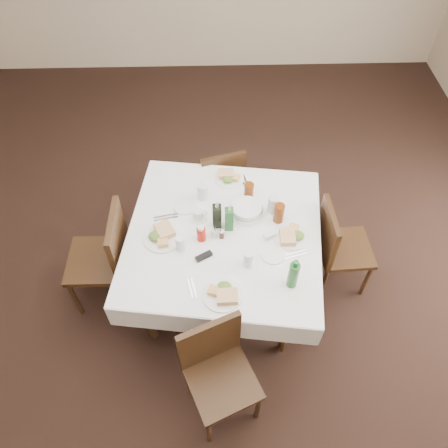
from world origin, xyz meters
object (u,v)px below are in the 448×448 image
chair_north (221,178)px  green_bottle (293,275)px  chair_west (107,254)px  ketchup_bottle (201,233)px  water_s (249,259)px  bread_basket (247,210)px  oil_cruet_dark (217,215)px  water_e (273,204)px  oil_cruet_green (229,218)px  coffee_mug (199,215)px  dining_table (224,238)px  chair_east (336,244)px  water_w (180,243)px  water_n (203,192)px  chair_south (217,365)px

chair_north → green_bottle: 1.43m
chair_west → ketchup_bottle: size_ratio=6.83×
ketchup_bottle → water_s: bearing=-35.2°
bread_basket → oil_cruet_dark: oil_cruet_dark is taller
water_e → oil_cruet_green: size_ratio=0.59×
chair_north → ketchup_bottle: 0.99m
coffee_mug → dining_table: bearing=-36.3°
chair_east → bread_basket: size_ratio=3.52×
oil_cruet_green → dining_table: bearing=-134.5°
dining_table → water_w: bearing=-155.5°
chair_north → water_n: (-0.15, -0.51, 0.37)m
water_w → coffee_mug: water_w is taller
water_e → green_bottle: size_ratio=0.57×
chair_west → water_e: size_ratio=6.36×
water_s → water_w: 0.49m
chair_north → chair_east: size_ratio=0.95×
chair_west → water_w: chair_west is taller
chair_north → bread_basket: bread_basket is taller
oil_cruet_green → coffee_mug: oil_cruet_green is taller
chair_south → coffee_mug: bearing=96.1°
water_e → chair_north: bearing=119.9°
chair_north → chair_south: bearing=-92.2°
coffee_mug → bread_basket: bearing=5.9°
water_n → water_s: water_n is taller
chair_east → water_n: 1.13m
oil_cruet_green → water_s: bearing=-69.4°
water_w → green_bottle: bearing=-22.9°
bread_basket → chair_east: bearing=-8.3°
chair_north → chair_west: (-0.88, -0.86, 0.07)m
water_w → green_bottle: size_ratio=0.48×
water_e → ketchup_bottle: (-0.53, -0.25, -0.01)m
water_e → green_bottle: 0.65m
water_s → water_w: size_ratio=1.07×
water_w → oil_cruet_dark: 0.33m
water_s → bread_basket: (0.02, 0.46, -0.03)m
oil_cruet_dark → oil_cruet_green: size_ratio=1.03×
water_n → coffee_mug: water_n is taller
water_s → ketchup_bottle: (-0.32, 0.23, -0.00)m
coffee_mug → water_n: bearing=81.9°
water_s → ketchup_bottle: size_ratio=0.96×
water_e → coffee_mug: bearing=-173.8°
water_n → dining_table: bearing=-65.7°
chair_north → green_bottle: (0.44, -1.30, 0.41)m
water_s → coffee_mug: water_s is taller
water_e → ketchup_bottle: size_ratio=1.07×
dining_table → water_e: 0.44m
water_e → oil_cruet_dark: size_ratio=0.57×
dining_table → chair_south: 0.91m
oil_cruet_dark → ketchup_bottle: bearing=-132.7°
dining_table → chair_north: 0.88m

